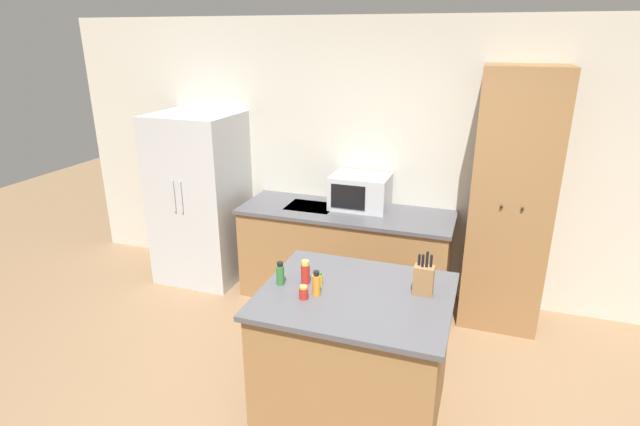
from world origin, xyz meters
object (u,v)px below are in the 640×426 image
object	(u,v)px
microwave	(360,192)
spice_bottle_short_red	(320,279)
spice_bottle_amber_oil	(316,284)
spice_bottle_green_herb	(305,273)
spice_bottle_pale_salt	(280,274)
refrigerator	(200,198)
pantry_cabinet	(511,202)
knife_block	(424,279)
spice_bottle_tall_dark	(304,293)

from	to	relation	value
microwave	spice_bottle_short_red	xyz separation A→B (m)	(0.15, -1.59, -0.11)
spice_bottle_short_red	microwave	bearing A→B (deg)	95.30
spice_bottle_amber_oil	spice_bottle_green_herb	world-z (taller)	spice_bottle_amber_oil
spice_bottle_short_red	spice_bottle_amber_oil	distance (m)	0.14
spice_bottle_amber_oil	spice_bottle_pale_salt	bearing A→B (deg)	167.77
spice_bottle_short_red	spice_bottle_amber_oil	size ratio (longest dim) A/B	0.54
spice_bottle_short_red	spice_bottle_pale_salt	size ratio (longest dim) A/B	0.56
microwave	spice_bottle_short_red	bearing A→B (deg)	-84.70
refrigerator	microwave	xyz separation A→B (m)	(1.64, 0.15, 0.19)
pantry_cabinet	knife_block	size ratio (longest dim) A/B	7.62
refrigerator	spice_bottle_short_red	size ratio (longest dim) A/B	19.49
microwave	spice_bottle_short_red	size ratio (longest dim) A/B	6.03
spice_bottle_short_red	pantry_cabinet	bearing A→B (deg)	52.63
spice_bottle_short_red	spice_bottle_pale_salt	distance (m)	0.26
knife_block	spice_bottle_green_herb	world-z (taller)	knife_block
spice_bottle_short_red	spice_bottle_pale_salt	bearing A→B (deg)	-164.24
microwave	spice_bottle_tall_dark	distance (m)	1.79
spice_bottle_tall_dark	spice_bottle_pale_salt	size ratio (longest dim) A/B	0.55
spice_bottle_pale_salt	spice_bottle_short_red	bearing A→B (deg)	15.76
spice_bottle_tall_dark	spice_bottle_green_herb	world-z (taller)	spice_bottle_green_herb
spice_bottle_amber_oil	spice_bottle_pale_salt	distance (m)	0.28
knife_block	spice_bottle_short_red	size ratio (longest dim) A/B	3.30
knife_block	spice_bottle_pale_salt	size ratio (longest dim) A/B	1.83
spice_bottle_amber_oil	spice_bottle_pale_salt	size ratio (longest dim) A/B	1.04
microwave	spice_bottle_tall_dark	bearing A→B (deg)	-86.50
pantry_cabinet	spice_bottle_tall_dark	xyz separation A→B (m)	(-1.21, -1.73, -0.17)
spice_bottle_tall_dark	refrigerator	bearing A→B (deg)	136.93
pantry_cabinet	refrigerator	bearing A→B (deg)	-178.26
refrigerator	knife_block	world-z (taller)	refrigerator
refrigerator	spice_bottle_pale_salt	world-z (taller)	refrigerator
spice_bottle_pale_salt	spice_bottle_green_herb	bearing A→B (deg)	24.65
pantry_cabinet	spice_bottle_short_red	distance (m)	1.93
knife_block	pantry_cabinet	bearing A→B (deg)	70.01
refrigerator	spice_bottle_amber_oil	xyz separation A→B (m)	(1.81, -1.57, 0.11)
refrigerator	spice_bottle_tall_dark	distance (m)	2.40
microwave	refrigerator	bearing A→B (deg)	-174.80
microwave	knife_block	distance (m)	1.69
spice_bottle_amber_oil	spice_bottle_green_herb	bearing A→B (deg)	133.64
refrigerator	spice_bottle_tall_dark	bearing A→B (deg)	-43.07
microwave	knife_block	world-z (taller)	microwave
microwave	spice_bottle_pale_salt	world-z (taller)	microwave
spice_bottle_pale_salt	knife_block	bearing A→B (deg)	11.02
pantry_cabinet	spice_bottle_pale_salt	size ratio (longest dim) A/B	13.97
spice_bottle_short_red	knife_block	bearing A→B (deg)	9.16
knife_block	spice_bottle_short_red	xyz separation A→B (m)	(-0.65, -0.10, -0.06)
spice_bottle_tall_dark	spice_bottle_short_red	distance (m)	0.20
spice_bottle_green_herb	spice_bottle_pale_salt	bearing A→B (deg)	-155.35
spice_bottle_green_herb	pantry_cabinet	bearing A→B (deg)	50.38
spice_bottle_tall_dark	knife_block	bearing A→B (deg)	23.71
spice_bottle_short_red	spice_bottle_tall_dark	bearing A→B (deg)	-100.98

